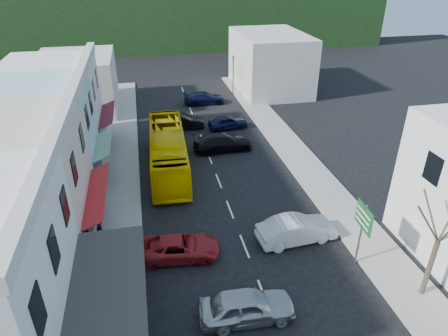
# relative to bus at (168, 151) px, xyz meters

# --- Properties ---
(ground) EXTENTS (120.00, 120.00, 0.00)m
(ground) POSITION_rel_bus_xyz_m (3.58, -10.84, -1.55)
(ground) COLOR black
(ground) RESTS_ON ground
(sidewalk_left) EXTENTS (3.00, 52.00, 0.15)m
(sidewalk_left) POSITION_rel_bus_xyz_m (-3.92, -0.84, -1.48)
(sidewalk_left) COLOR gray
(sidewalk_left) RESTS_ON ground
(sidewalk_right) EXTENTS (3.00, 52.00, 0.15)m
(sidewalk_right) POSITION_rel_bus_xyz_m (11.08, -0.84, -1.48)
(sidewalk_right) COLOR gray
(sidewalk_right) RESTS_ON ground
(shopfront_row) EXTENTS (8.25, 30.00, 8.00)m
(shopfront_row) POSITION_rel_bus_xyz_m (-8.91, -5.84, 2.45)
(shopfront_row) COLOR white
(shopfront_row) RESTS_ON ground
(distant_block_left) EXTENTS (8.00, 10.00, 6.00)m
(distant_block_left) POSITION_rel_bus_xyz_m (-8.42, 16.16, 1.45)
(distant_block_left) COLOR #B7B2A8
(distant_block_left) RESTS_ON ground
(distant_block_right) EXTENTS (8.00, 12.00, 7.00)m
(distant_block_right) POSITION_rel_bus_xyz_m (14.58, 19.16, 1.95)
(distant_block_right) COLOR #B7B2A8
(distant_block_right) RESTS_ON ground
(hillside) EXTENTS (80.00, 26.00, 14.00)m
(hillside) POSITION_rel_bus_xyz_m (2.13, 54.25, 5.18)
(hillside) COLOR black
(hillside) RESTS_ON ground
(bus) EXTENTS (2.98, 11.69, 3.10)m
(bus) POSITION_rel_bus_xyz_m (0.00, 0.00, 0.00)
(bus) COLOR #F6C800
(bus) RESTS_ON ground
(car_silver) EXTENTS (4.47, 1.98, 1.40)m
(car_silver) POSITION_rel_bus_xyz_m (2.34, -16.07, -0.85)
(car_silver) COLOR #ADADB2
(car_silver) RESTS_ON ground
(car_white) EXTENTS (4.54, 2.16, 1.40)m
(car_white) POSITION_rel_bus_xyz_m (6.81, -10.94, -0.85)
(car_white) COLOR silver
(car_white) RESTS_ON ground
(car_red) EXTENTS (4.77, 2.37, 1.40)m
(car_red) POSITION_rel_bus_xyz_m (-0.36, -10.95, -0.85)
(car_red) COLOR maroon
(car_red) RESTS_ON ground
(car_black_near) EXTENTS (4.58, 2.05, 1.40)m
(car_black_near) POSITION_rel_bus_xyz_m (5.04, 2.49, -0.85)
(car_black_near) COLOR black
(car_black_near) RESTS_ON ground
(car_navy_mid) EXTENTS (4.60, 2.38, 1.40)m
(car_navy_mid) POSITION_rel_bus_xyz_m (6.54, 7.24, -0.85)
(car_navy_mid) COLOR black
(car_navy_mid) RESTS_ON ground
(car_black_far) EXTENTS (4.55, 2.21, 1.40)m
(car_black_far) POSITION_rel_bus_xyz_m (1.90, 8.30, -0.85)
(car_black_far) COLOR black
(car_black_far) RESTS_ON ground
(car_navy_far) EXTENTS (4.51, 1.86, 1.40)m
(car_navy_far) POSITION_rel_bus_xyz_m (5.48, 15.16, -0.85)
(car_navy_far) COLOR black
(car_navy_far) RESTS_ON ground
(pedestrian_left) EXTENTS (0.52, 0.67, 1.70)m
(pedestrian_left) POSITION_rel_bus_xyz_m (-4.92, -8.33, -0.55)
(pedestrian_left) COLOR black
(pedestrian_left) RESTS_ON sidewalk_left
(direction_sign) EXTENTS (0.41, 1.80, 3.94)m
(direction_sign) POSITION_rel_bus_xyz_m (9.38, -13.60, 0.42)
(direction_sign) COLOR #115722
(direction_sign) RESTS_ON ground
(street_tree) EXTENTS (3.14, 3.14, 6.93)m
(street_tree) POSITION_rel_bus_xyz_m (11.58, -16.49, 1.92)
(street_tree) COLOR #322820
(street_tree) RESTS_ON ground
(traffic_signal) EXTENTS (0.73, 1.10, 4.87)m
(traffic_signal) POSITION_rel_bus_xyz_m (9.48, 17.71, 0.89)
(traffic_signal) COLOR black
(traffic_signal) RESTS_ON ground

